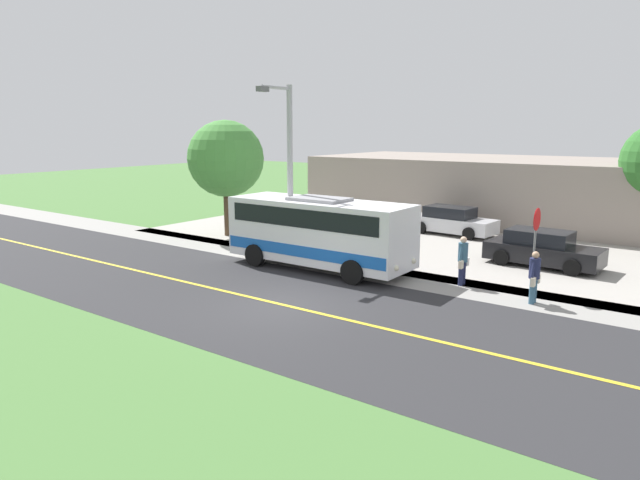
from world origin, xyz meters
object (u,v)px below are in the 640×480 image
Objects in this scene: pedestrian_with_bags at (534,276)px; commercial_building at (515,189)px; stop_sign at (536,235)px; tree_curbside at (226,159)px; shuttle_bus_front at (319,230)px; parked_car_near at (452,221)px; pedestrian_waiting at (463,259)px; parked_car_far at (542,249)px; street_light_pole at (288,165)px.

pedestrian_with_bags is 17.58m from commercial_building.
tree_curbside reaches higher than stop_sign.
shuttle_bus_front is 1.69× the size of parked_car_near.
shuttle_bus_front is 17.07m from commercial_building.
pedestrian_waiting is 4.84m from parked_car_far.
parked_car_near is (-8.46, -6.48, -1.28)m from stop_sign.
commercial_building reaches higher than stop_sign.
parked_car_far is (-4.59, 1.52, -0.26)m from pedestrian_waiting.
parked_car_near is at bearing 172.69° from shuttle_bus_front.
pedestrian_waiting is at bearing 100.55° from shuttle_bus_front.
pedestrian_waiting is 0.61× the size of stop_sign.
parked_car_near is at bearing -142.54° from stop_sign.
commercial_building reaches higher than parked_car_near.
tree_curbside is 17.55m from commercial_building.
street_light_pole is 10.83m from parked_car_far.
parked_car_far is 0.76× the size of tree_curbside.
street_light_pole is 1.58× the size of parked_car_near.
stop_sign is at bearing 37.46° from parked_car_near.
pedestrian_with_bags is 10.47m from street_light_pole.
commercial_building reaches higher than parked_car_far.
pedestrian_with_bags is 0.38× the size of parked_car_far.
pedestrian_waiting is at bearing 25.05° from parked_car_near.
parked_car_near and parked_car_far have the same top height.
pedestrian_with_bags is 11.93m from parked_car_near.
pedestrian_with_bags is 1.71m from stop_sign.
pedestrian_waiting is 0.24× the size of street_light_pole.
shuttle_bus_front reaches higher than pedestrian_with_bags.
pedestrian_waiting is 16.20m from commercial_building.
stop_sign reaches higher than shuttle_bus_front.
stop_sign is at bearing 19.34° from commercial_building.
shuttle_bus_front reaches higher than pedestrian_waiting.
commercial_building is (-16.58, -5.76, 0.94)m from pedestrian_with_bags.
tree_curbside is at bearing -109.97° from shuttle_bus_front.
parked_car_near is at bearing 127.73° from tree_curbside.
pedestrian_with_bags is at bearing 89.74° from street_light_pole.
pedestrian_with_bags is (-0.31, 8.16, -0.66)m from shuttle_bus_front.
tree_curbside is at bearing -97.90° from pedestrian_waiting.
street_light_pole is 0.30× the size of commercial_building.
tree_curbside is (-2.54, -6.12, -0.04)m from street_light_pole.
pedestrian_waiting is 0.39× the size of parked_car_near.
stop_sign is 15.92m from tree_curbside.
shuttle_bus_front is 1.70× the size of parked_car_far.
shuttle_bus_front is 8.19m from pedestrian_with_bags.
commercial_building is at bearing -160.66° from stop_sign.
stop_sign is 4.28m from parked_car_far.
shuttle_bus_front is at bearing 70.03° from tree_curbside.
street_light_pole reaches higher than tree_curbside.
street_light_pole reaches higher than pedestrian_with_bags.
stop_sign is 0.12× the size of commercial_building.
parked_car_far is at bearing 100.27° from tree_curbside.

